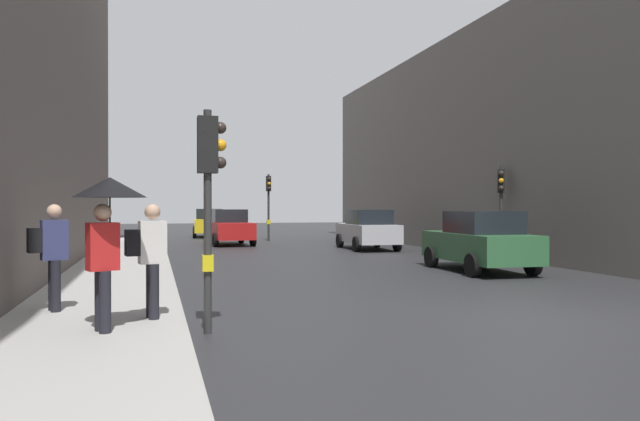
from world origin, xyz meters
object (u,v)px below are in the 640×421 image
Objects in this scene: traffic_light_near_left at (209,179)px; pedestrian_with_black_backpack at (149,254)px; traffic_light_mid_street at (501,195)px; car_green_estate at (480,241)px; traffic_light_far_median at (269,195)px; car_yellow_taxi at (209,223)px; pedestrian_with_umbrella at (108,210)px; car_red_sedan at (229,227)px; pedestrian_with_grey_backpack at (51,251)px; car_silver_hatchback at (368,230)px.

pedestrian_with_black_backpack is at bearing 145.98° from traffic_light_near_left.
traffic_light_near_left is (-10.98, -9.41, 0.01)m from traffic_light_mid_street.
traffic_light_near_left is 10.65m from car_green_estate.
traffic_light_far_median is 23.64m from pedestrian_with_black_backpack.
car_yellow_taxi is (2.54, 28.72, -1.42)m from traffic_light_near_left.
traffic_light_mid_street is 14.46m from traffic_light_near_left.
traffic_light_near_left is 1.56× the size of pedestrian_with_umbrella.
traffic_light_far_median is 0.86× the size of car_green_estate.
traffic_light_mid_street reaches higher than pedestrian_with_umbrella.
car_red_sedan is (-8.20, 11.25, -1.41)m from traffic_light_mid_street.
traffic_light_mid_street reaches higher than pedestrian_with_grey_backpack.
car_yellow_taxi and car_red_sedan have the same top height.
traffic_light_far_median is 0.85× the size of car_red_sedan.
pedestrian_with_umbrella is at bearing -145.67° from car_green_estate.
traffic_light_far_median is at bearing -62.67° from car_yellow_taxi.
car_silver_hatchback is at bearing 58.63° from pedestrian_with_umbrella.
pedestrian_with_grey_backpack is (-1.02, 1.92, -0.68)m from pedestrian_with_umbrella.
car_silver_hatchback and car_red_sedan have the same top height.
pedestrian_with_grey_backpack is at bearing -109.64° from traffic_light_far_median.
car_silver_hatchback is at bearing 58.76° from pedestrian_with_black_backpack.
car_silver_hatchback is (-2.66, 6.32, -1.41)m from traffic_light_mid_street.
car_green_estate is at bearing -79.75° from traffic_light_far_median.
car_yellow_taxi is 1.00× the size of car_red_sedan.
pedestrian_with_black_backpack is (-9.19, -15.15, 0.29)m from car_silver_hatchback.
car_silver_hatchback is at bearing 62.11° from traffic_light_near_left.
pedestrian_with_umbrella is (-9.78, -6.68, 0.96)m from car_green_estate.
traffic_light_mid_street is at bearing -67.87° from traffic_light_far_median.
traffic_light_mid_street is 21.12m from car_yellow_taxi.
traffic_light_mid_street is at bearing -66.39° from car_yellow_taxi.
car_silver_hatchback is (5.78, -12.99, 0.00)m from car_yellow_taxi.
pedestrian_with_umbrella is (-9.74, -15.97, 0.96)m from car_silver_hatchback.
car_red_sedan is 21.34m from pedestrian_with_umbrella.
car_yellow_taxi is at bearing 113.61° from traffic_light_mid_street.
traffic_light_far_median is at bearing 77.19° from traffic_light_near_left.
car_yellow_taxi is at bearing 91.72° from car_red_sedan.
car_red_sedan is 2.02× the size of pedestrian_with_umbrella.
traffic_light_far_median is at bearing 112.13° from traffic_light_mid_street.
pedestrian_with_umbrella reaches higher than pedestrian_with_black_backpack.
car_silver_hatchback is 7.42m from car_red_sedan.
pedestrian_with_umbrella is at bearing -121.37° from car_silver_hatchback.
car_yellow_taxi is 23.03m from car_green_estate.
traffic_light_far_median is 8.37m from car_silver_hatchback.
pedestrian_with_umbrella is at bearing -101.35° from car_red_sedan.
pedestrian_with_umbrella reaches higher than pedestrian_with_grey_backpack.
traffic_light_mid_street is 7.00m from car_silver_hatchback.
pedestrian_with_black_backpack is (-6.17, -22.78, -1.38)m from traffic_light_far_median.
pedestrian_with_umbrella reaches higher than car_green_estate.
traffic_light_far_median is 1.72× the size of pedestrian_with_umbrella.
traffic_light_far_median is 23.96m from traffic_light_near_left.
traffic_light_mid_street is 14.82m from pedestrian_with_black_backpack.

